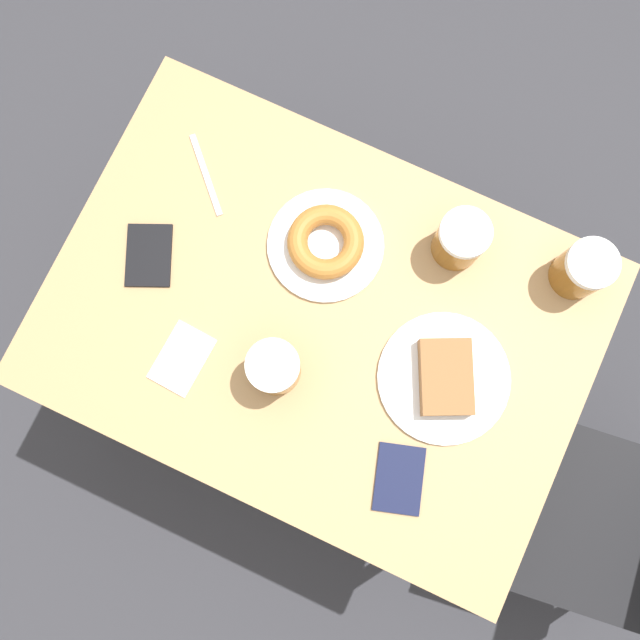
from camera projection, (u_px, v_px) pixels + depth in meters
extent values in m
plane|color=#333338|center=(320.00, 361.00, 2.13)|extent=(8.00, 8.00, 0.00)
cube|color=tan|center=(320.00, 323.00, 1.39)|extent=(0.74, 1.05, 0.03)
cylinder|color=black|center=(205.00, 155.00, 1.85)|extent=(0.04, 0.04, 0.73)
cylinder|color=black|center=(86.00, 384.00, 1.75)|extent=(0.04, 0.04, 0.73)
cylinder|color=black|center=(550.00, 309.00, 1.78)|extent=(0.04, 0.04, 0.73)
cylinder|color=black|center=(446.00, 557.00, 1.69)|extent=(0.04, 0.04, 0.73)
cube|color=black|center=(616.00, 529.00, 1.60)|extent=(0.45, 0.45, 0.02)
cylinder|color=black|center=(530.00, 431.00, 1.87)|extent=(0.03, 0.03, 0.45)
cylinder|color=black|center=(494.00, 563.00, 1.82)|extent=(0.03, 0.03, 0.45)
cylinder|color=black|center=(628.00, 607.00, 1.80)|extent=(0.03, 0.03, 0.45)
cylinder|color=white|center=(444.00, 378.00, 1.36)|extent=(0.25, 0.25, 0.01)
cube|color=brown|center=(446.00, 377.00, 1.33)|extent=(0.17, 0.15, 0.04)
cylinder|color=white|center=(326.00, 245.00, 1.40)|extent=(0.23, 0.23, 0.01)
torus|color=#B2702D|center=(326.00, 242.00, 1.37)|extent=(0.15, 0.15, 0.04)
cylinder|color=#8C5619|center=(460.00, 241.00, 1.35)|extent=(0.10, 0.10, 0.10)
cylinder|color=white|center=(466.00, 232.00, 1.30)|extent=(0.10, 0.10, 0.02)
cylinder|color=#8C5619|center=(275.00, 368.00, 1.32)|extent=(0.10, 0.10, 0.10)
cylinder|color=white|center=(272.00, 365.00, 1.26)|extent=(0.10, 0.10, 0.02)
cylinder|color=#8C5619|center=(581.00, 270.00, 1.35)|extent=(0.10, 0.10, 0.10)
cylinder|color=white|center=(593.00, 263.00, 1.29)|extent=(0.10, 0.10, 0.02)
cube|color=white|center=(182.00, 359.00, 1.37)|extent=(0.13, 0.09, 0.00)
cube|color=silver|center=(206.00, 175.00, 1.43)|extent=(0.14, 0.13, 0.00)
cube|color=#141938|center=(399.00, 479.00, 1.33)|extent=(0.15, 0.12, 0.01)
cube|color=black|center=(149.00, 255.00, 1.40)|extent=(0.15, 0.13, 0.01)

